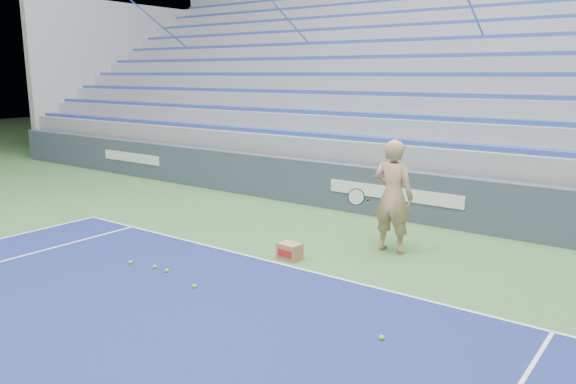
% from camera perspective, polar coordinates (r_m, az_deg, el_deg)
% --- Properties ---
extents(sponsor_barrier, '(30.00, 0.32, 1.10)m').
position_cam_1_polar(sponsor_barrier, '(12.68, 10.94, -0.24)').
color(sponsor_barrier, '#364253').
rests_on(sponsor_barrier, ground).
extents(bleachers, '(31.00, 9.15, 7.30)m').
position_cam_1_polar(bleachers, '(17.76, 19.33, 8.64)').
color(bleachers, gray).
rests_on(bleachers, ground).
extents(tennis_player, '(0.99, 0.88, 2.05)m').
position_cam_1_polar(tennis_player, '(10.21, 10.59, -0.43)').
color(tennis_player, tan).
rests_on(tennis_player, ground).
extents(ball_box, '(0.40, 0.32, 0.29)m').
position_cam_1_polar(ball_box, '(9.82, 0.17, -6.05)').
color(ball_box, '#9E754C').
rests_on(ball_box, ground).
extents(tennis_ball_0, '(0.07, 0.07, 0.07)m').
position_cam_1_polar(tennis_ball_0, '(9.97, -15.72, -6.92)').
color(tennis_ball_0, '#A3D12A').
rests_on(tennis_ball_0, ground).
extents(tennis_ball_1, '(0.07, 0.07, 0.07)m').
position_cam_1_polar(tennis_ball_1, '(7.13, 9.50, -14.41)').
color(tennis_ball_1, '#A3D12A').
rests_on(tennis_ball_1, ground).
extents(tennis_ball_2, '(0.07, 0.07, 0.07)m').
position_cam_1_polar(tennis_ball_2, '(9.43, -12.23, -7.83)').
color(tennis_ball_2, '#A3D12A').
rests_on(tennis_ball_2, ground).
extents(tennis_ball_3, '(0.07, 0.07, 0.07)m').
position_cam_1_polar(tennis_ball_3, '(8.70, -9.48, -9.44)').
color(tennis_ball_3, '#A3D12A').
rests_on(tennis_ball_3, ground).
extents(tennis_ball_4, '(0.07, 0.07, 0.07)m').
position_cam_1_polar(tennis_ball_4, '(9.65, -13.40, -7.41)').
color(tennis_ball_4, '#A3D12A').
rests_on(tennis_ball_4, ground).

